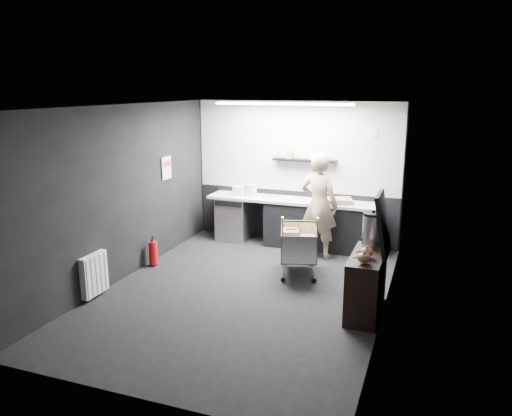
% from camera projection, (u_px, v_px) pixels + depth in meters
% --- Properties ---
extents(floor, '(5.50, 5.50, 0.00)m').
position_uv_depth(floor, '(244.00, 292.00, 7.36)').
color(floor, black).
rests_on(floor, ground).
extents(ceiling, '(5.50, 5.50, 0.00)m').
position_uv_depth(ceiling, '(243.00, 106.00, 6.72)').
color(ceiling, silver).
rests_on(ceiling, wall_back).
extents(wall_back, '(5.50, 0.00, 5.50)m').
position_uv_depth(wall_back, '(296.00, 173.00, 9.55)').
color(wall_back, black).
rests_on(wall_back, floor).
extents(wall_front, '(5.50, 0.00, 5.50)m').
position_uv_depth(wall_front, '(132.00, 268.00, 4.53)').
color(wall_front, black).
rests_on(wall_front, floor).
extents(wall_left, '(0.00, 5.50, 5.50)m').
position_uv_depth(wall_left, '(123.00, 193.00, 7.71)').
color(wall_left, black).
rests_on(wall_left, floor).
extents(wall_right, '(0.00, 5.50, 5.50)m').
position_uv_depth(wall_right, '(389.00, 216.00, 6.37)').
color(wall_right, black).
rests_on(wall_right, floor).
extents(kitchen_wall_panel, '(3.95, 0.02, 1.70)m').
position_uv_depth(kitchen_wall_panel, '(296.00, 147.00, 9.41)').
color(kitchen_wall_panel, beige).
rests_on(kitchen_wall_panel, wall_back).
extents(dado_panel, '(3.95, 0.02, 1.00)m').
position_uv_depth(dado_panel, '(295.00, 216.00, 9.73)').
color(dado_panel, black).
rests_on(dado_panel, wall_back).
extents(floating_shelf, '(1.20, 0.22, 0.04)m').
position_uv_depth(floating_shelf, '(305.00, 160.00, 9.30)').
color(floating_shelf, black).
rests_on(floating_shelf, wall_back).
extents(wall_clock, '(0.20, 0.03, 0.20)m').
position_uv_depth(wall_clock, '(372.00, 133.00, 8.87)').
color(wall_clock, silver).
rests_on(wall_clock, wall_back).
extents(poster, '(0.02, 0.30, 0.40)m').
position_uv_depth(poster, '(166.00, 168.00, 8.84)').
color(poster, silver).
rests_on(poster, wall_left).
extents(poster_red_band, '(0.02, 0.22, 0.10)m').
position_uv_depth(poster_red_band, '(166.00, 164.00, 8.82)').
color(poster_red_band, red).
rests_on(poster_red_band, poster).
extents(radiator, '(0.10, 0.50, 0.60)m').
position_uv_depth(radiator, '(94.00, 274.00, 7.10)').
color(radiator, silver).
rests_on(radiator, wall_left).
extents(ceiling_strip, '(2.40, 0.20, 0.04)m').
position_uv_depth(ceiling_strip, '(283.00, 104.00, 8.42)').
color(ceiling_strip, white).
rests_on(ceiling_strip, ceiling).
extents(prep_counter, '(3.20, 0.61, 0.90)m').
position_uv_depth(prep_counter, '(297.00, 222.00, 9.42)').
color(prep_counter, black).
rests_on(prep_counter, floor).
extents(person, '(0.75, 0.57, 1.86)m').
position_uv_depth(person, '(319.00, 205.00, 8.72)').
color(person, beige).
rests_on(person, floor).
extents(shopping_cart, '(0.80, 1.08, 1.03)m').
position_uv_depth(shopping_cart, '(298.00, 245.00, 7.98)').
color(shopping_cart, silver).
rests_on(shopping_cart, floor).
extents(sideboard, '(0.47, 1.10, 1.64)m').
position_uv_depth(sideboard, '(368.00, 275.00, 6.60)').
color(sideboard, black).
rests_on(sideboard, floor).
extents(fire_extinguisher, '(0.15, 0.15, 0.49)m').
position_uv_depth(fire_extinguisher, '(153.00, 252.00, 8.40)').
color(fire_extinguisher, red).
rests_on(fire_extinguisher, floor).
extents(cardboard_box, '(0.56, 0.49, 0.09)m').
position_uv_depth(cardboard_box, '(339.00, 201.00, 8.99)').
color(cardboard_box, '#A27856').
rests_on(cardboard_box, prep_counter).
extents(pink_tub, '(0.22, 0.22, 0.22)m').
position_uv_depth(pink_tub, '(251.00, 190.00, 9.59)').
color(pink_tub, beige).
rests_on(pink_tub, prep_counter).
extents(white_container, '(0.22, 0.18, 0.18)m').
position_uv_depth(white_container, '(239.00, 191.00, 9.63)').
color(white_container, silver).
rests_on(white_container, prep_counter).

